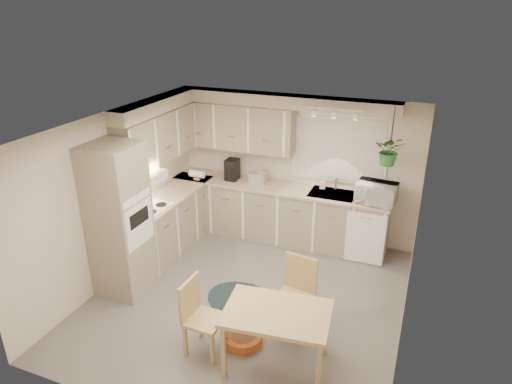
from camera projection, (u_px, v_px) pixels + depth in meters
floor at (247, 298)px, 6.19m from camera, size 4.20×4.20×0.00m
ceiling at (246, 126)px, 5.25m from camera, size 4.20×4.20×0.00m
wall_back at (296, 167)px, 7.52m from camera, size 4.00×0.04×2.40m
wall_front at (153, 320)px, 3.92m from camera, size 4.00×0.04×2.40m
wall_left at (115, 196)px, 6.40m from camera, size 0.04×4.20×2.40m
wall_right at (413, 249)px, 5.05m from camera, size 0.04×4.20×2.40m
base_cab_left at (171, 221)px, 7.34m from camera, size 0.60×1.85×0.90m
base_cab_back at (277, 213)px, 7.62m from camera, size 3.60×0.60×0.90m
counter_left at (169, 195)px, 7.15m from camera, size 0.64×1.89×0.04m
counter_back at (278, 187)px, 7.43m from camera, size 3.64×0.64×0.04m
oven_stack at (119, 220)px, 6.03m from camera, size 0.65×0.65×2.10m
wall_oven_face at (139, 225)px, 5.92m from camera, size 0.02×0.56×0.58m
upper_cab_left at (161, 136)px, 6.95m from camera, size 0.35×2.00×0.75m
upper_cab_back at (235, 127)px, 7.47m from camera, size 2.00×0.35×0.75m
soffit_left at (157, 105)px, 6.78m from camera, size 0.30×2.00×0.20m
soffit_back at (283, 101)px, 7.03m from camera, size 3.60×0.30×0.20m
cooktop at (149, 208)px, 6.65m from camera, size 0.52×0.58×0.02m
range_hood at (144, 178)px, 6.48m from camera, size 0.40×0.60×0.14m
window_blinds at (339, 149)px, 7.10m from camera, size 1.40×0.02×1.00m
window_frame at (339, 149)px, 7.11m from camera, size 1.50×0.02×1.10m
sink at (332, 196)px, 7.14m from camera, size 0.70×0.48×0.10m
dishwasher_front at (365, 239)px, 6.86m from camera, size 0.58×0.02×0.83m
track_light_bar at (335, 109)px, 6.37m from camera, size 0.80×0.04×0.04m
wall_clock at (306, 109)px, 7.06m from camera, size 0.30×0.03×0.30m
dining_table at (276, 338)px, 4.95m from camera, size 1.20×0.87×0.71m
chair_left at (205, 318)px, 5.12m from camera, size 0.44×0.44×0.90m
chair_back at (293, 297)px, 5.46m from camera, size 0.49×0.49×0.93m
braided_rug at (243, 301)px, 6.13m from camera, size 1.25×1.07×0.01m
pet_bed at (243, 338)px, 5.39m from camera, size 0.47×0.47×0.11m
microwave at (376, 191)px, 6.74m from camera, size 0.61×0.38×0.39m
soap_bottle at (322, 186)px, 7.31m from camera, size 0.13×0.21×0.09m
hanging_plant at (390, 154)px, 6.47m from camera, size 0.42×0.46×0.35m
coffee_maker at (232, 169)px, 7.64m from camera, size 0.21×0.25×0.35m
toaster at (258, 178)px, 7.54m from camera, size 0.29×0.17×0.17m
knife_block at (264, 177)px, 7.52m from camera, size 0.12×0.12×0.22m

